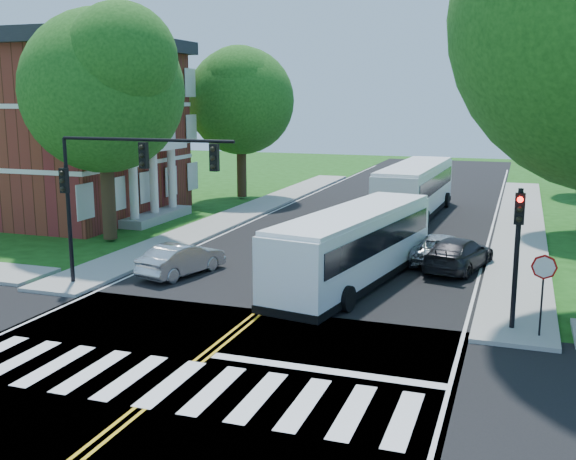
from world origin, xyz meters
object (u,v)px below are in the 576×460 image
at_px(signal_nw, 118,177).
at_px(dark_sedan, 458,254).
at_px(suv, 440,248).
at_px(bus_lead, 355,245).
at_px(bus_follow, 415,189).
at_px(signal_ne, 518,240).
at_px(hatchback, 182,259).

height_order(signal_nw, dark_sedan, signal_nw).
bearing_deg(suv, signal_nw, 38.68).
relative_size(bus_lead, bus_follow, 0.92).
height_order(signal_ne, hatchback, signal_ne).
xyz_separation_m(suv, dark_sedan, (0.88, -1.04, 0.04)).
distance_m(signal_nw, bus_follow, 21.97).
bearing_deg(signal_nw, signal_ne, 0.05).
bearing_deg(bus_lead, suv, -111.67).
bearing_deg(signal_ne, suv, 110.74).
xyz_separation_m(signal_ne, bus_follow, (-6.18, 20.32, -1.26)).
bearing_deg(hatchback, bus_lead, -156.62).
xyz_separation_m(bus_lead, suv, (2.81, 4.58, -0.90)).
xyz_separation_m(signal_ne, suv, (-3.22, 8.51, -2.31)).
distance_m(signal_nw, hatchback, 4.76).
bearing_deg(bus_lead, dark_sedan, -126.33).
bearing_deg(suv, hatchback, 30.50).
distance_m(suv, dark_sedan, 1.36).
relative_size(bus_follow, suv, 2.68).
bearing_deg(suv, signal_ne, 111.23).
height_order(signal_ne, suv, signal_ne).
distance_m(signal_ne, hatchback, 13.56).
relative_size(signal_ne, suv, 0.94).
xyz_separation_m(signal_nw, signal_ne, (14.06, 0.01, -1.41)).
relative_size(suv, dark_sedan, 0.98).
relative_size(signal_nw, suv, 1.53).
relative_size(signal_ne, bus_lead, 0.38).
bearing_deg(signal_ne, dark_sedan, 107.37).
relative_size(signal_nw, bus_follow, 0.57).
bearing_deg(signal_nw, suv, 38.18).
relative_size(bus_follow, dark_sedan, 2.63).
height_order(bus_follow, dark_sedan, bus_follow).
bearing_deg(signal_nw, dark_sedan, 32.56).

